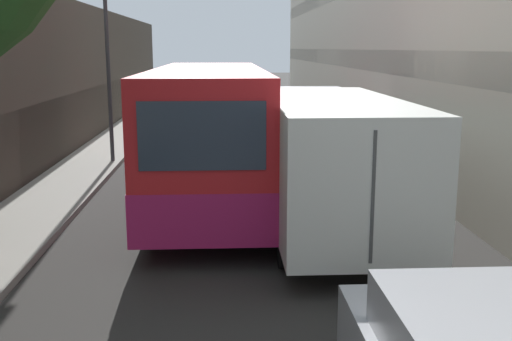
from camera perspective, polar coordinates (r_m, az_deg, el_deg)
The scene contains 5 objects.
ground_plane at distance 14.97m, azimuth -0.95°, elevation -2.29°, with size 150.00×150.00×0.00m, color #33302D.
sidewalk_left at distance 15.51m, azimuth -18.62°, elevation -2.16°, with size 1.88×60.00×0.13m.
bus at distance 14.19m, azimuth -4.43°, elevation 3.73°, with size 2.46×9.73×3.14m.
box_truck at distance 12.68m, azimuth 6.35°, elevation 2.03°, with size 2.40×8.83×2.66m.
panel_van at distance 24.63m, azimuth -4.47°, elevation 5.85°, with size 1.97×4.25×2.05m.
Camera 1 is at (-0.53, 0.48, 3.59)m, focal length 42.00 mm.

